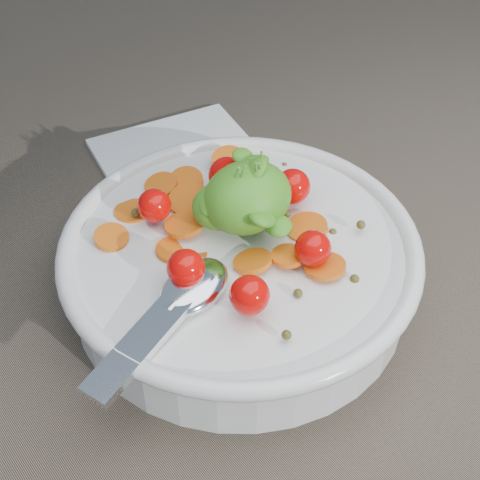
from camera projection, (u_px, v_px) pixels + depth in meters
ground at (248, 301)px, 0.54m from camera, size 6.00×6.00×0.00m
bowl at (239, 261)px, 0.53m from camera, size 0.30×0.28×0.12m
napkin at (179, 156)px, 0.68m from camera, size 0.18×0.16×0.01m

